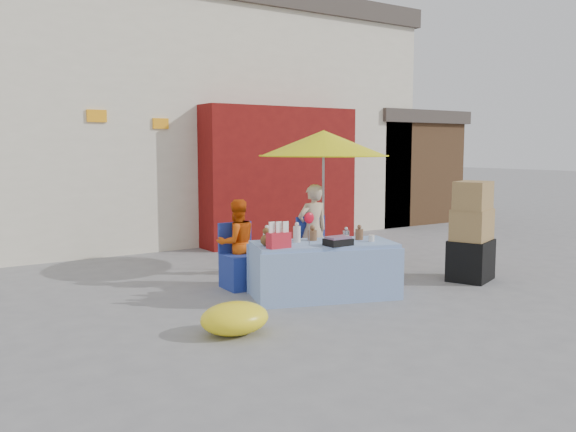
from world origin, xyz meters
TOP-DOWN VIEW (x-y plane):
  - ground at (0.00, 0.00)m, footprint 80.00×80.00m
  - backdrop at (0.52, 7.52)m, footprint 14.00×8.00m
  - market_table at (0.27, 0.30)m, footprint 1.95×1.37m
  - chair_left at (-0.32, 1.28)m, footprint 0.50×0.49m
  - chair_right at (0.93, 1.28)m, footprint 0.50×0.49m
  - vendor_orange at (-0.32, 1.42)m, footprint 0.59×0.47m
  - vendor_beige at (0.93, 1.42)m, footprint 0.49×0.34m
  - umbrella at (1.23, 1.57)m, footprint 1.90×1.90m
  - box_stack at (2.55, -0.09)m, footprint 0.77×0.70m
  - tarp_bundle at (-1.37, -0.42)m, footprint 0.76×0.64m

SIDE VIEW (x-z plane):
  - ground at x=0.00m, z-range 0.00..0.00m
  - tarp_bundle at x=-1.37m, z-range 0.00..0.32m
  - chair_left at x=-0.32m, z-range -0.17..0.68m
  - chair_right at x=0.93m, z-range -0.17..0.68m
  - market_table at x=0.27m, z-range -0.19..0.89m
  - vendor_orange at x=-0.32m, z-range 0.00..1.16m
  - box_stack at x=2.55m, z-range -0.05..1.33m
  - vendor_beige at x=0.93m, z-range 0.00..1.32m
  - umbrella at x=1.23m, z-range 0.85..2.94m
  - backdrop at x=0.52m, z-range -0.80..7.00m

